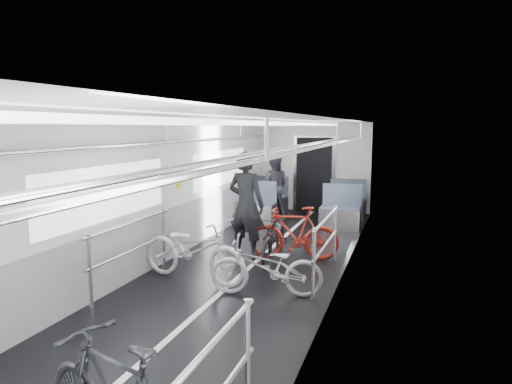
% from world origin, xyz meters
% --- Properties ---
extents(car_shell, '(3.02, 14.01, 2.41)m').
position_xyz_m(car_shell, '(0.00, 1.78, 1.13)').
color(car_shell, black).
rests_on(car_shell, ground).
extents(bike_left_far, '(1.92, 0.98, 0.96)m').
position_xyz_m(bike_left_far, '(-0.58, 0.76, 0.48)').
color(bike_left_far, silver).
rests_on(bike_left_far, floor).
extents(bike_right_mid, '(1.61, 0.83, 0.81)m').
position_xyz_m(bike_right_mid, '(0.63, 0.52, 0.40)').
color(bike_right_mid, '#A5A5A9').
rests_on(bike_right_mid, floor).
extents(bike_right_far, '(1.61, 0.72, 0.93)m').
position_xyz_m(bike_right_far, '(0.58, 2.33, 0.47)').
color(bike_right_far, maroon).
rests_on(bike_right_far, floor).
extents(bike_aisle, '(0.68, 1.66, 0.85)m').
position_xyz_m(bike_aisle, '(0.29, 2.10, 0.43)').
color(bike_aisle, black).
rests_on(bike_aisle, floor).
extents(person_standing, '(0.75, 0.56, 1.88)m').
position_xyz_m(person_standing, '(-0.26, 2.20, 0.94)').
color(person_standing, black).
rests_on(person_standing, floor).
extents(person_seated, '(0.83, 0.68, 1.60)m').
position_xyz_m(person_seated, '(-0.79, 5.79, 0.80)').
color(person_seated, '#312D35').
rests_on(person_seated, floor).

